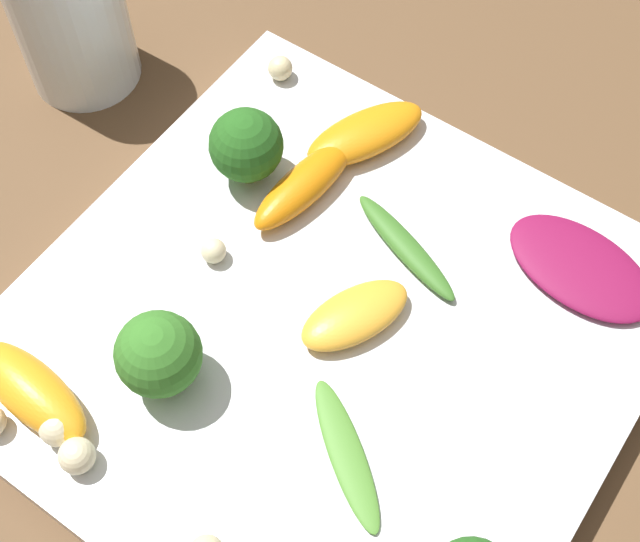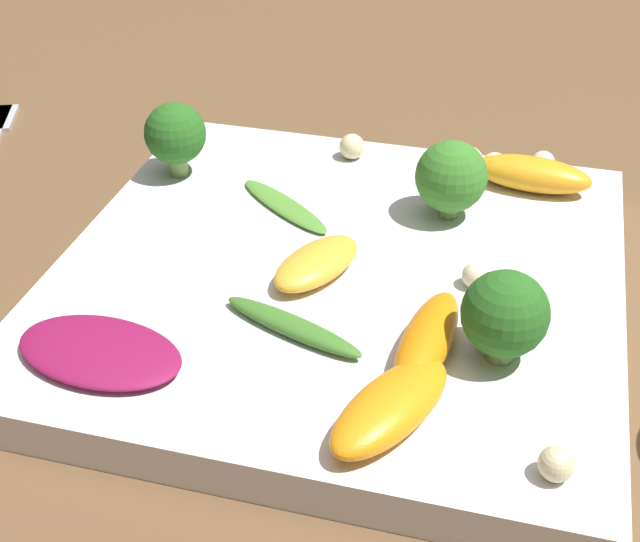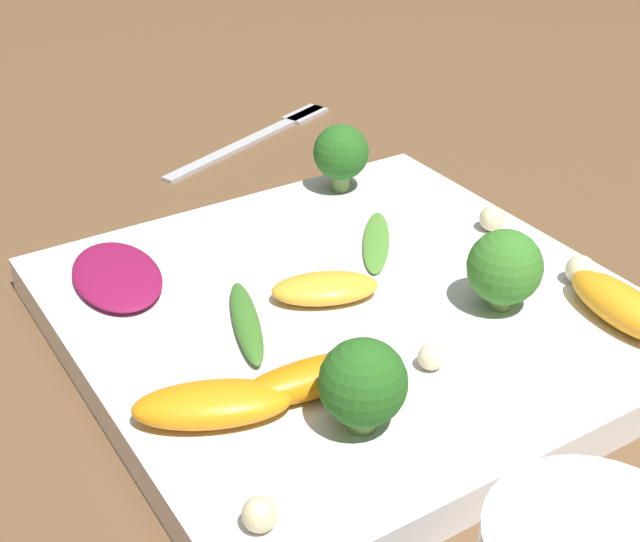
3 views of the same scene
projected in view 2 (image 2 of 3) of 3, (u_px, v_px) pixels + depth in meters
The scene contains 18 objects.
ground_plane at pixel (338, 299), 0.50m from camera, with size 2.40×2.40×0.00m, color brown.
plate at pixel (338, 282), 0.49m from camera, with size 0.30×0.30×0.02m.
radicchio_leaf_0 at pixel (100, 351), 0.42m from camera, with size 0.09×0.06×0.01m.
orange_segment_0 at pixel (317, 263), 0.47m from camera, with size 0.05×0.07×0.01m.
orange_segment_1 at pixel (532, 174), 0.55m from camera, with size 0.08×0.03×0.02m.
orange_segment_2 at pixel (390, 407), 0.38m from camera, with size 0.06×0.08×0.02m.
orange_segment_3 at pixel (427, 340), 0.42m from camera, with size 0.03×0.08×0.02m.
broccoli_floret_0 at pixel (175, 135), 0.56m from camera, with size 0.04×0.04×0.05m.
broccoli_floret_1 at pixel (451, 177), 0.51m from camera, with size 0.04×0.04×0.05m.
broccoli_floret_2 at pixel (505, 315), 0.41m from camera, with size 0.04×0.04×0.05m.
arugula_sprig_0 at pixel (293, 326), 0.44m from camera, with size 0.08×0.04×0.01m.
arugula_sprig_1 at pixel (285, 206), 0.53m from camera, with size 0.07×0.06×0.00m.
macadamia_nut_0 at pixel (469, 160), 0.57m from camera, with size 0.02×0.02×0.02m.
macadamia_nut_1 at pixel (543, 163), 0.57m from camera, with size 0.02×0.02×0.02m.
macadamia_nut_2 at pixel (556, 464), 0.36m from camera, with size 0.01×0.01×0.01m.
macadamia_nut_3 at pixel (352, 146), 0.58m from camera, with size 0.02×0.02×0.02m.
macadamia_nut_4 at pixel (474, 277), 0.47m from camera, with size 0.01×0.01×0.01m.
macadamia_nut_5 at pixel (494, 167), 0.56m from camera, with size 0.02×0.02×0.02m.
Camera 2 is at (-0.09, 0.39, 0.30)m, focal length 50.00 mm.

